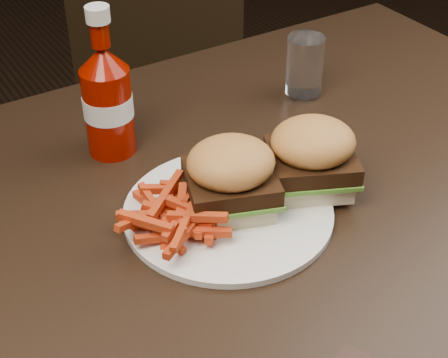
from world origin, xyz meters
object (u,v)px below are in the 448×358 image
chair_far (158,88)px  ketchup_bottle (109,114)px  plate (228,211)px  tumbler (305,65)px  dining_table (242,205)px

chair_far → ketchup_bottle: bearing=82.8°
plate → tumbler: tumbler is taller
dining_table → tumbler: 0.29m
chair_far → plate: plate is taller
dining_table → ketchup_bottle: bearing=118.6°
dining_table → chair_far: 0.94m
dining_table → chair_far: bearing=70.9°
plate → tumbler: 0.34m
dining_table → chair_far: dining_table is taller
ketchup_bottle → tumbler: size_ratio=1.46×
chair_far → dining_table: bearing=94.7°
chair_far → tumbler: bearing=108.4°
plate → tumbler: bearing=36.4°
chair_far → ketchup_bottle: 0.85m
chair_far → ketchup_bottle: size_ratio=2.92×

